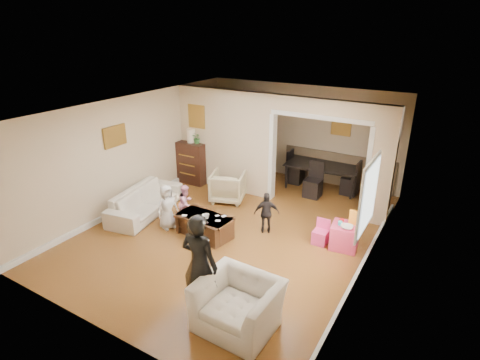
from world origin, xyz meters
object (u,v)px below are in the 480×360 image
Objects in this scene: armchair_back at (228,186)px; sofa at (145,201)px; coffee_cup at (207,216)px; dresser at (192,162)px; armchair_front at (238,305)px; adult_person at (200,265)px; coffee_table at (204,225)px; child_toddler at (267,213)px; cyan_cup at (340,223)px; play_table at (345,236)px; child_kneel_b at (186,203)px; dining_table at (322,176)px; child_kneel_a at (167,207)px; table_lamp at (191,136)px.

sofa is at bearing 32.61° from armchair_back.
dresser is at bearing 132.55° from coffee_cup.
adult_person reaches higher than armchair_front.
dresser is at bearing 131.78° from coffee_table.
coffee_table is 1.28× the size of child_toddler.
adult_person reaches higher than child_toddler.
armchair_front reaches higher than cyan_cup.
child_toddler reaches higher than coffee_table.
coffee_table is 2.26× the size of play_table.
child_toddler is at bearing 35.54° from coffee_table.
sofa is 2.55× the size of armchair_back.
adult_person is 2.98m from child_kneel_b.
armchair_back is at bearing 167.69° from play_table.
armchair_back is 0.71× the size of dresser.
armchair_back reaches higher than play_table.
coffee_table is at bearing -114.37° from dining_table.
armchair_back reaches higher than coffee_cup.
armchair_front is at bearing -140.02° from child_kneel_b.
play_table is 0.31m from cyan_cup.
table_lamp is at bearing 44.95° from child_kneel_a.
child_kneel_a is at bearing 149.81° from armchair_front.
cyan_cup reaches higher than play_table.
table_lamp is (0.00, 0.00, 0.75)m from dresser.
child_kneel_b is 1.81m from child_toddler.
coffee_table is at bearing -60.49° from child_kneel_a.
child_toddler is (0.95, 0.80, -0.03)m from coffee_cup.
cyan_cup is 3.55m from child_kneel_a.
child_kneel_a is 1.15× the size of child_kneel_b.
dining_table reaches higher than coffee_cup.
armchair_front is 10.99× the size of coffee_cup.
coffee_cup is 0.05× the size of dining_table.
child_kneel_a is (1.12, -2.36, -0.08)m from dresser.
armchair_back is 4.01m from adult_person.
table_lamp is 4.74m from cyan_cup.
dresser is 5.23m from adult_person.
dresser reaches higher than sofa.
dresser is 1.16× the size of child_kneel_a.
cyan_cup is at bearing 79.66° from armchair_front.
sofa is at bearing -83.79° from dresser.
armchair_back reaches higher than armchair_front.
sofa is 2.34m from table_lamp.
armchair_back is at bearing 106.29° from coffee_table.
cyan_cup is (4.27, 0.83, 0.23)m from sofa.
play_table is 3.23m from adult_person.
adult_person reaches higher than table_lamp.
armchair_front is at bearing 105.56° from armchair_back.
child_kneel_b is at bearing -48.97° from adult_person.
child_kneel_a is (-0.36, -1.83, 0.12)m from armchair_back.
cyan_cup is at bearing -89.11° from child_kneel_b.
child_kneel_b is at bearing -16.07° from child_toddler.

